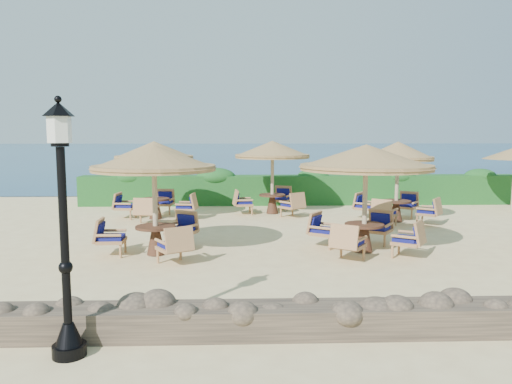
# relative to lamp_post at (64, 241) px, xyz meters

# --- Properties ---
(ground) EXTENTS (120.00, 120.00, 0.00)m
(ground) POSITION_rel_lamp_post_xyz_m (4.80, 6.80, -1.55)
(ground) COLOR beige
(ground) RESTS_ON ground
(sea) EXTENTS (160.00, 160.00, 0.00)m
(sea) POSITION_rel_lamp_post_xyz_m (4.80, 76.80, -1.55)
(sea) COLOR navy
(sea) RESTS_ON ground
(hedge) EXTENTS (18.00, 0.90, 1.20)m
(hedge) POSITION_rel_lamp_post_xyz_m (4.80, 14.00, -0.95)
(hedge) COLOR #17491C
(hedge) RESTS_ON ground
(stone_wall) EXTENTS (15.00, 0.65, 0.44)m
(stone_wall) POSITION_rel_lamp_post_xyz_m (4.80, 0.60, -1.33)
(stone_wall) COLOR brown
(stone_wall) RESTS_ON ground
(lamp_post) EXTENTS (0.44, 0.44, 3.31)m
(lamp_post) POSITION_rel_lamp_post_xyz_m (0.00, 0.00, 0.00)
(lamp_post) COLOR black
(lamp_post) RESTS_ON ground
(cafe_set_0) EXTENTS (2.97, 2.97, 2.65)m
(cafe_set_0) POSITION_rel_lamp_post_xyz_m (0.23, 5.52, 0.40)
(cafe_set_0) COLOR tan
(cafe_set_0) RESTS_ON ground
(cafe_set_1) EXTENTS (3.27, 3.27, 2.65)m
(cafe_set_1) POSITION_rel_lamp_post_xyz_m (5.33, 5.63, 0.38)
(cafe_set_1) COLOR tan
(cafe_set_1) RESTS_ON ground
(cafe_set_3) EXTENTS (2.86, 2.86, 2.65)m
(cafe_set_3) POSITION_rel_lamp_post_xyz_m (-0.62, 10.65, 0.24)
(cafe_set_3) COLOR tan
(cafe_set_3) RESTS_ON ground
(cafe_set_4) EXTENTS (2.80, 2.79, 2.65)m
(cafe_set_4) POSITION_rel_lamp_post_xyz_m (3.46, 11.64, 0.34)
(cafe_set_4) COLOR tan
(cafe_set_4) RESTS_ON ground
(cafe_set_5) EXTENTS (2.66, 2.66, 2.65)m
(cafe_set_5) POSITION_rel_lamp_post_xyz_m (7.45, 9.83, 0.13)
(cafe_set_5) COLOR tan
(cafe_set_5) RESTS_ON ground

